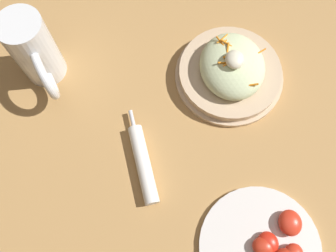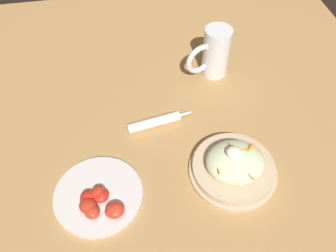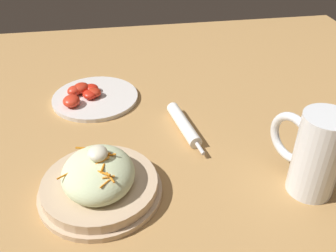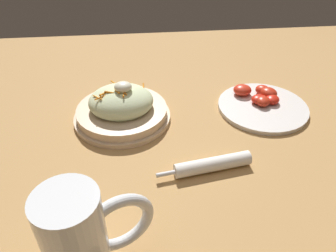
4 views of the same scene
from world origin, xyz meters
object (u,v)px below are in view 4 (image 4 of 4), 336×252
(tomato_plate, at_px, (262,103))
(salad_plate, at_px, (122,108))
(beer_mug, at_px, (80,242))
(napkin_roll, at_px, (212,165))

(tomato_plate, bearing_deg, salad_plate, 2.81)
(beer_mug, bearing_deg, salad_plate, -97.01)
(salad_plate, xyz_separation_m, beer_mug, (0.05, 0.37, 0.04))
(salad_plate, xyz_separation_m, napkin_roll, (-0.17, 0.19, -0.02))
(napkin_roll, xyz_separation_m, tomato_plate, (-0.17, -0.20, -0.00))
(beer_mug, distance_m, tomato_plate, 0.55)
(napkin_roll, bearing_deg, tomato_plate, -129.18)
(salad_plate, distance_m, beer_mug, 0.38)
(salad_plate, height_order, tomato_plate, salad_plate)
(beer_mug, relative_size, napkin_roll, 0.86)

